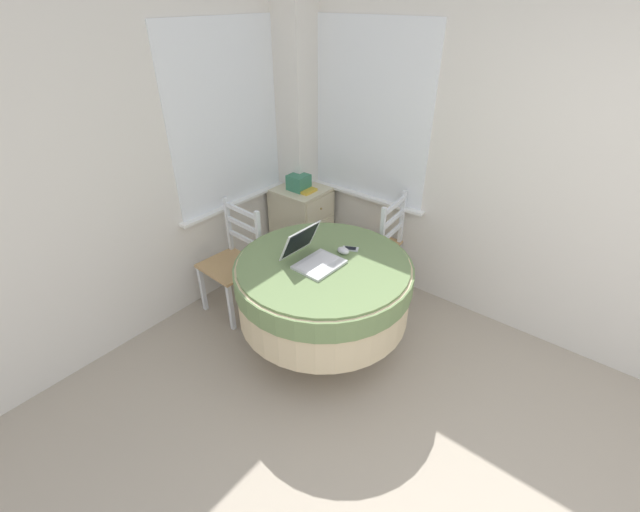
{
  "coord_description": "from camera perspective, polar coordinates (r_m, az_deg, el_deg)",
  "views": [
    {
      "loc": [
        -1.04,
        0.25,
        2.35
      ],
      "look_at": [
        1.04,
        1.92,
        0.69
      ],
      "focal_mm": 24.0,
      "sensor_mm": 36.0,
      "label": 1
    }
  ],
  "objects": [
    {
      "name": "computer_mouse",
      "position": [
        3.01,
        3.12,
        0.72
      ],
      "size": [
        0.06,
        0.09,
        0.05
      ],
      "color": "silver",
      "rests_on": "round_dining_table"
    },
    {
      "name": "dining_chair_near_right_window",
      "position": [
        3.75,
        7.58,
        1.27
      ],
      "size": [
        0.47,
        0.43,
        0.94
      ],
      "color": "tan",
      "rests_on": "ground_plane"
    },
    {
      "name": "round_dining_table",
      "position": [
        3.03,
        0.45,
        -3.87
      ],
      "size": [
        1.24,
        1.24,
        0.77
      ],
      "color": "#4C3D2D",
      "rests_on": "ground_plane"
    },
    {
      "name": "storage_box",
      "position": [
        4.0,
        -2.86,
        9.8
      ],
      "size": [
        0.17,
        0.17,
        0.14
      ],
      "color": "#387A5B",
      "rests_on": "corner_cabinet"
    },
    {
      "name": "cell_phone",
      "position": [
        3.07,
        4.06,
        0.97
      ],
      "size": [
        0.1,
        0.13,
        0.01
      ],
      "color": "#B2B7BC",
      "rests_on": "round_dining_table"
    },
    {
      "name": "dining_chair_near_back_window",
      "position": [
        3.57,
        -11.39,
        -0.86
      ],
      "size": [
        0.42,
        0.45,
        0.94
      ],
      "color": "tan",
      "rests_on": "ground_plane"
    },
    {
      "name": "book_on_cabinet",
      "position": [
        4.0,
        -2.36,
        8.91
      ],
      "size": [
        0.16,
        0.23,
        0.02
      ],
      "color": "gold",
      "rests_on": "corner_cabinet"
    },
    {
      "name": "corner_room_shell",
      "position": [
        2.96,
        1.88,
        10.68
      ],
      "size": [
        4.29,
        4.86,
        2.55
      ],
      "color": "silver",
      "rests_on": "ground_plane"
    },
    {
      "name": "corner_cabinet",
      "position": [
        4.22,
        -2.43,
        4.22
      ],
      "size": [
        0.47,
        0.5,
        0.78
      ],
      "color": "beige",
      "rests_on": "ground_plane"
    },
    {
      "name": "laptop",
      "position": [
        2.89,
        -1.01,
        0.0
      ],
      "size": [
        0.32,
        0.36,
        0.24
      ],
      "color": "silver",
      "rests_on": "round_dining_table"
    }
  ]
}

